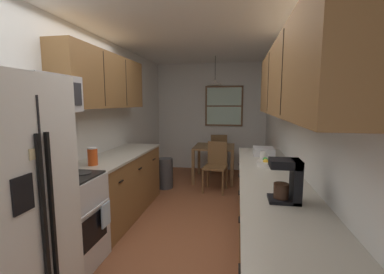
# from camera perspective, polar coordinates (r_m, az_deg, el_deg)

# --- Properties ---
(ground_plane) EXTENTS (12.00, 12.00, 0.00)m
(ground_plane) POSITION_cam_1_polar(r_m,az_deg,el_deg) (4.03, -0.15, -16.20)
(ground_plane) COLOR brown
(wall_left) EXTENTS (0.10, 9.00, 2.55)m
(wall_left) POSITION_cam_1_polar(r_m,az_deg,el_deg) (4.16, -18.78, 2.36)
(wall_left) COLOR silver
(wall_left) RESTS_ON ground
(wall_right) EXTENTS (0.10, 9.00, 2.55)m
(wall_right) POSITION_cam_1_polar(r_m,az_deg,el_deg) (3.71, 20.83, 1.68)
(wall_right) COLOR silver
(wall_right) RESTS_ON ground
(wall_back) EXTENTS (4.40, 0.10, 2.55)m
(wall_back) POSITION_cam_1_polar(r_m,az_deg,el_deg) (6.32, 4.14, 4.38)
(wall_back) COLOR silver
(wall_back) RESTS_ON ground
(ceiling_slab) EXTENTS (4.40, 9.00, 0.08)m
(ceiling_slab) POSITION_cam_1_polar(r_m,az_deg,el_deg) (3.81, -0.16, 22.25)
(ceiling_slab) COLOR white
(stove_range) EXTENTS (0.66, 0.62, 1.10)m
(stove_range) POSITION_cam_1_polar(r_m,az_deg,el_deg) (2.94, -26.26, -16.30)
(stove_range) COLOR silver
(stove_range) RESTS_ON ground
(microwave_over_range) EXTENTS (0.39, 0.63, 0.35)m
(microwave_over_range) POSITION_cam_1_polar(r_m,az_deg,el_deg) (2.78, -29.66, 8.29)
(microwave_over_range) COLOR silver
(counter_left) EXTENTS (0.64, 1.85, 0.90)m
(counter_left) POSITION_cam_1_polar(r_m,az_deg,el_deg) (3.94, -15.50, -10.02)
(counter_left) COLOR brown
(counter_left) RESTS_ON ground
(upper_cabinets_left) EXTENTS (0.33, 1.93, 0.72)m
(upper_cabinets_left) POSITION_cam_1_polar(r_m,az_deg,el_deg) (3.80, -18.57, 11.55)
(upper_cabinets_left) COLOR brown
(counter_right) EXTENTS (0.64, 3.18, 0.90)m
(counter_right) POSITION_cam_1_polar(r_m,az_deg,el_deg) (2.89, 16.73, -16.69)
(counter_right) COLOR brown
(counter_right) RESTS_ON ground
(upper_cabinets_right) EXTENTS (0.33, 2.86, 0.70)m
(upper_cabinets_right) POSITION_cam_1_polar(r_m,az_deg,el_deg) (2.63, 21.14, 12.00)
(upper_cabinets_right) COLOR brown
(dining_table) EXTENTS (0.82, 0.84, 0.73)m
(dining_table) POSITION_cam_1_polar(r_m,az_deg,el_deg) (5.43, 4.92, -3.23)
(dining_table) COLOR brown
(dining_table) RESTS_ON ground
(dining_chair_near) EXTENTS (0.45, 0.45, 0.90)m
(dining_chair_near) POSITION_cam_1_polar(r_m,az_deg,el_deg) (4.84, 5.29, -5.90)
(dining_chair_near) COLOR brown
(dining_chair_near) RESTS_ON ground
(dining_chair_far) EXTENTS (0.42, 0.42, 0.90)m
(dining_chair_far) POSITION_cam_1_polar(r_m,az_deg,el_deg) (6.06, 5.95, -3.15)
(dining_chair_far) COLOR brown
(dining_chair_far) RESTS_ON ground
(pendant_light) EXTENTS (0.32, 0.32, 0.58)m
(pendant_light) POSITION_cam_1_polar(r_m,az_deg,el_deg) (5.35, 5.09, 11.81)
(pendant_light) COLOR black
(back_window) EXTENTS (0.89, 0.05, 0.95)m
(back_window) POSITION_cam_1_polar(r_m,az_deg,el_deg) (6.22, 7.05, 6.77)
(back_window) COLOR brown
(trash_bin) EXTENTS (0.30, 0.30, 0.57)m
(trash_bin) POSITION_cam_1_polar(r_m,az_deg,el_deg) (5.03, -5.98, -7.91)
(trash_bin) COLOR #3F3F42
(trash_bin) RESTS_ON ground
(storage_canister) EXTENTS (0.11, 0.11, 0.21)m
(storage_canister) POSITION_cam_1_polar(r_m,az_deg,el_deg) (3.23, -21.02, -3.96)
(storage_canister) COLOR #D84C19
(storage_canister) RESTS_ON counter_left
(dish_towel) EXTENTS (0.02, 0.16, 0.24)m
(dish_towel) POSITION_cam_1_polar(r_m,az_deg,el_deg) (2.87, -18.44, -15.88)
(dish_towel) COLOR silver
(coffee_maker) EXTENTS (0.22, 0.18, 0.32)m
(coffee_maker) POSITION_cam_1_polar(r_m,az_deg,el_deg) (2.04, 20.53, -8.81)
(coffee_maker) COLOR black
(coffee_maker) RESTS_ON counter_right
(mug_by_coffeemaker) EXTENTS (0.11, 0.08, 0.10)m
(mug_by_coffeemaker) POSITION_cam_1_polar(r_m,az_deg,el_deg) (3.43, 15.39, -4.01)
(mug_by_coffeemaker) COLOR white
(mug_by_coffeemaker) RESTS_ON counter_right
(fruit_bowl) EXTENTS (0.26, 0.26, 0.09)m
(fruit_bowl) POSITION_cam_1_polar(r_m,az_deg,el_deg) (3.10, 16.40, -5.53)
(fruit_bowl) COLOR silver
(fruit_bowl) RESTS_ON counter_right
(dish_rack) EXTENTS (0.28, 0.34, 0.10)m
(dish_rack) POSITION_cam_1_polar(r_m,az_deg,el_deg) (3.76, 15.47, -3.04)
(dish_rack) COLOR silver
(dish_rack) RESTS_ON counter_right
(table_serving_bowl) EXTENTS (0.19, 0.19, 0.06)m
(table_serving_bowl) POSITION_cam_1_polar(r_m,az_deg,el_deg) (5.35, 5.24, -1.78)
(table_serving_bowl) COLOR #4C7299
(table_serving_bowl) RESTS_ON dining_table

